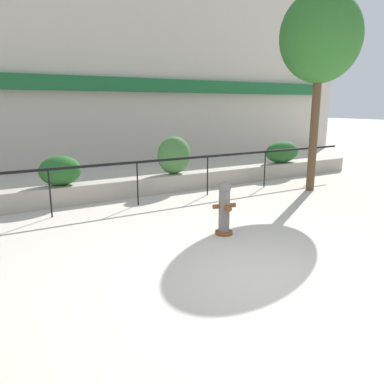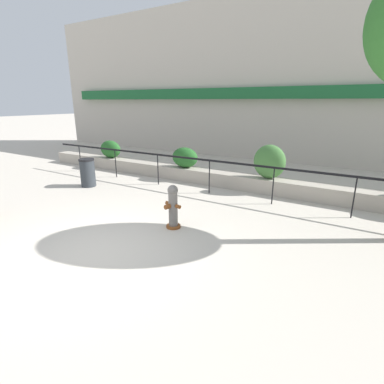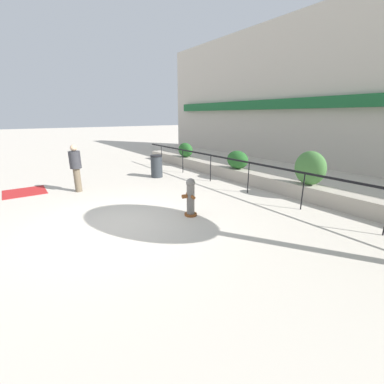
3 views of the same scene
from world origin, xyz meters
The scene contains 9 objects.
ground_plane centered at (0.00, 0.00, 0.00)m, with size 120.00×120.00×0.00m, color beige.
building_facade centered at (0.00, 11.98, 3.99)m, with size 30.00×1.36×8.00m.
planter_wall_low centered at (0.00, 6.00, 0.25)m, with size 18.00×0.70×0.50m, color #ADA393.
fence_railing_segment centered at (0.00, 4.90, 1.02)m, with size 15.00×0.05×1.15m.
hedge_bush_1 centered at (-1.66, 6.00, 0.89)m, with size 1.07×0.70×0.77m, color #235B23.
hedge_bush_2 centered at (1.65, 6.00, 1.06)m, with size 1.07×0.64×1.12m, color #427538.
hedge_bush_3 centered at (6.07, 6.00, 0.88)m, with size 1.45×0.70×0.77m, color #235B23.
fire_hydrant centered at (0.60, 1.91, 0.55)m, with size 0.48×0.47×1.08m.
street_tree centered at (5.18, 3.84, 4.35)m, with size 2.39×2.15×5.64m.
Camera 1 is at (-3.60, -3.89, 2.53)m, focal length 35.00 mm.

